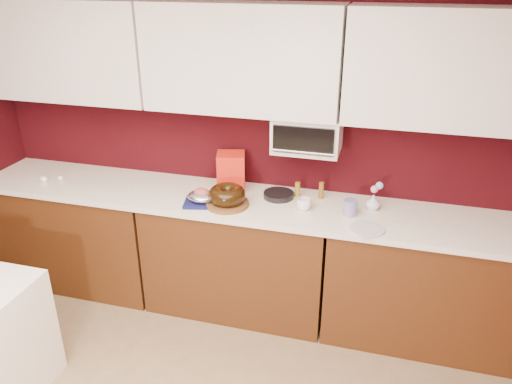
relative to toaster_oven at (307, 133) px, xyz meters
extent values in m
cube|color=#35070C|center=(-0.45, 0.15, -0.12)|extent=(4.00, 0.02, 2.50)
cube|color=#4C270F|center=(-1.78, -0.17, -0.95)|extent=(1.31, 0.58, 0.86)
cube|color=#4C270F|center=(-0.45, -0.17, -0.95)|extent=(1.31, 0.58, 0.86)
cube|color=#4C270F|center=(0.88, -0.17, -0.95)|extent=(1.31, 0.58, 0.86)
cube|color=white|center=(-0.45, -0.17, -0.49)|extent=(4.00, 0.62, 0.04)
cube|color=white|center=(-1.78, -0.02, 0.48)|extent=(1.31, 0.33, 0.70)
cube|color=white|center=(-0.45, -0.02, 0.48)|extent=(1.31, 0.33, 0.70)
cube|color=white|center=(0.88, -0.02, 0.48)|extent=(1.31, 0.33, 0.70)
cube|color=white|center=(0.00, 0.00, 0.00)|extent=(0.45, 0.30, 0.25)
cube|color=black|center=(0.00, -0.16, 0.00)|extent=(0.40, 0.02, 0.18)
cylinder|color=silver|center=(0.00, -0.18, -0.07)|extent=(0.42, 0.02, 0.02)
cylinder|color=brown|center=(-0.49, -0.28, -0.46)|extent=(0.39, 0.39, 0.03)
torus|color=black|center=(-0.49, -0.28, -0.39)|extent=(0.27, 0.27, 0.10)
cube|color=#15194F|center=(-0.67, -0.30, -0.47)|extent=(0.28, 0.25, 0.02)
ellipsoid|color=white|center=(-0.67, -0.30, -0.42)|extent=(0.20, 0.17, 0.07)
ellipsoid|color=#B15851|center=(-0.67, -0.30, -0.40)|extent=(0.11, 0.09, 0.07)
cube|color=red|center=(-0.55, 0.01, -0.34)|extent=(0.24, 0.23, 0.27)
cylinder|color=black|center=(-0.18, -0.06, -0.46)|extent=(0.26, 0.26, 0.04)
imported|color=white|center=(0.03, -0.20, -0.43)|extent=(0.11, 0.11, 0.10)
cylinder|color=navy|center=(0.34, -0.20, -0.42)|extent=(0.11, 0.11, 0.11)
imported|color=silver|center=(0.48, -0.07, -0.42)|extent=(0.09, 0.09, 0.12)
sphere|color=pink|center=(0.48, -0.07, -0.33)|extent=(0.05, 0.05, 0.05)
sphere|color=#90C0E7|center=(0.51, -0.05, -0.30)|extent=(0.05, 0.05, 0.05)
cylinder|color=silver|center=(0.46, -0.38, -0.47)|extent=(0.24, 0.24, 0.01)
cylinder|color=olive|center=(-0.05, -0.01, -0.42)|extent=(0.05, 0.05, 0.11)
ellipsoid|color=white|center=(-1.97, -0.26, -0.45)|extent=(0.07, 0.05, 0.05)
ellipsoid|color=white|center=(-1.86, -0.20, -0.46)|extent=(0.06, 0.05, 0.04)
cylinder|color=brown|center=(0.11, 0.01, -0.41)|extent=(0.05, 0.05, 0.12)
camera|label=1|loc=(0.52, -3.20, 1.04)|focal=35.00mm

